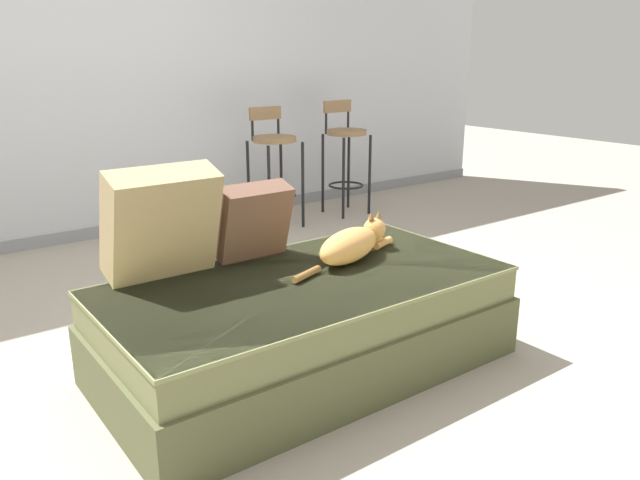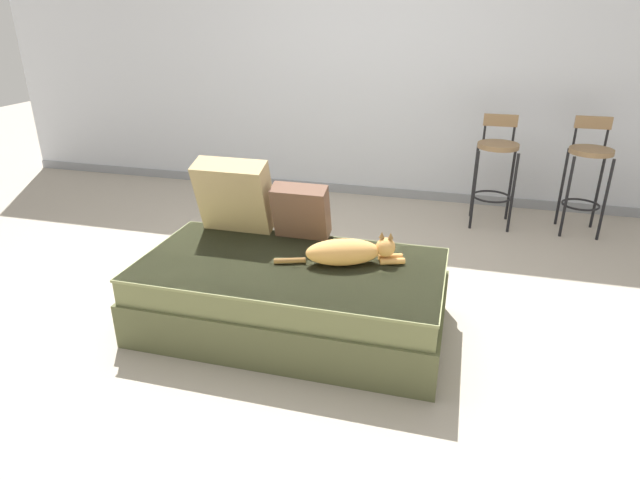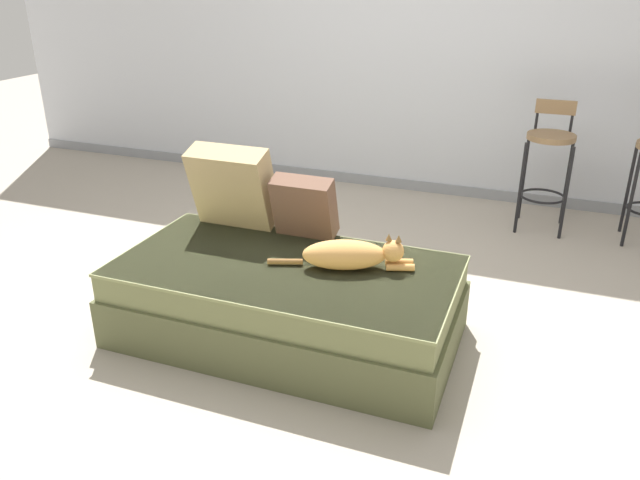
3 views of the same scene
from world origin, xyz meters
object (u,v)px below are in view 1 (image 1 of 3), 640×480
Objects in this scene: throw_pillow_corner at (161,223)px; cat at (352,244)px; throw_pillow_middle at (252,221)px; bar_stool_by_doorway at (345,147)px; couch at (306,323)px; bar_stool_near_window at (274,157)px.

throw_pillow_corner reaches higher than cat.
bar_stool_by_doorway reaches higher than throw_pillow_middle.
throw_pillow_corner is at bearing -143.98° from bar_stool_by_doorway.
couch is at bearing -166.20° from cat.
cat is (0.80, -0.29, -0.17)m from throw_pillow_corner.
couch is 1.87× the size of bar_stool_near_window.
cat is (0.32, 0.08, 0.28)m from couch.
throw_pillow_corner is 0.51× the size of bar_stool_by_doorway.
throw_pillow_corner is 2.39m from bar_stool_near_window.
bar_stool_by_doorway reaches higher than cat.
couch is at bearing -132.12° from bar_stool_by_doorway.
bar_stool_by_doorway is at bearing 36.02° from throw_pillow_corner.
cat is 0.76× the size of bar_stool_by_doorway.
bar_stool_near_window reaches higher than throw_pillow_corner.
throw_pillow_corner is at bearing -133.77° from bar_stool_near_window.
couch is 0.76m from throw_pillow_corner.
cat is 2.55m from bar_stool_by_doorway.
throw_pillow_middle is at bearing -125.09° from bar_stool_near_window.
throw_pillow_middle is (0.44, -0.00, -0.06)m from throw_pillow_corner.
throw_pillow_middle is (-0.04, 0.36, 0.39)m from couch.
bar_stool_near_window is (0.85, 2.01, 0.06)m from cat.
throw_pillow_corner reaches higher than throw_pillow_middle.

